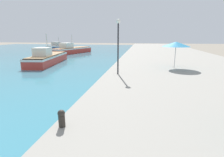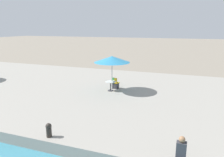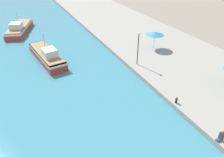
{
  "view_description": "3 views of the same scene",
  "coord_description": "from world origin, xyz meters",
  "px_view_note": "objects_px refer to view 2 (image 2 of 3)",
  "views": [
    {
      "loc": [
        3.16,
        6.3,
        3.83
      ],
      "look_at": [
        1.5,
        16.06,
        1.4
      ],
      "focal_mm": 28.0,
      "sensor_mm": 36.0,
      "label": 1
    },
    {
      "loc": [
        -7.01,
        5.99,
        5.42
      ],
      "look_at": [
        8.02,
        11.48,
        1.6
      ],
      "focal_mm": 35.0,
      "sensor_mm": 36.0,
      "label": 2
    },
    {
      "loc": [
        -13.15,
        -1.99,
        14.32
      ],
      "look_at": [
        -4.0,
        18.0,
        1.2
      ],
      "focal_mm": 35.0,
      "sensor_mm": 36.0,
      "label": 3
    }
  ],
  "objects_px": {
    "cafe_table": "(111,84)",
    "mooring_bollard": "(49,130)",
    "person_at_quay": "(181,152)",
    "cafe_chair_right": "(116,85)",
    "cafe_umbrella_pink": "(112,59)",
    "cafe_chair_left": "(115,85)"
  },
  "relations": [
    {
      "from": "cafe_umbrella_pink",
      "to": "cafe_chair_left",
      "type": "height_order",
      "value": "cafe_umbrella_pink"
    },
    {
      "from": "person_at_quay",
      "to": "mooring_bollard",
      "type": "bearing_deg",
      "value": 90.28
    },
    {
      "from": "cafe_umbrella_pink",
      "to": "cafe_table",
      "type": "xyz_separation_m",
      "value": [
        0.08,
        0.14,
        -1.93
      ]
    },
    {
      "from": "cafe_table",
      "to": "cafe_chair_left",
      "type": "relative_size",
      "value": 0.88
    },
    {
      "from": "cafe_table",
      "to": "cafe_chair_right",
      "type": "distance_m",
      "value": 0.75
    },
    {
      "from": "cafe_chair_right",
      "to": "person_at_quay",
      "type": "distance_m",
      "value": 9.95
    },
    {
      "from": "cafe_table",
      "to": "mooring_bollard",
      "type": "relative_size",
      "value": 1.22
    },
    {
      "from": "cafe_umbrella_pink",
      "to": "mooring_bollard",
      "type": "xyz_separation_m",
      "value": [
        -7.63,
        0.21,
        -2.11
      ]
    },
    {
      "from": "cafe_chair_left",
      "to": "cafe_umbrella_pink",
      "type": "bearing_deg",
      "value": -78.72
    },
    {
      "from": "cafe_umbrella_pink",
      "to": "cafe_chair_left",
      "type": "bearing_deg",
      "value": 2.46
    },
    {
      "from": "mooring_bollard",
      "to": "cafe_table",
      "type": "bearing_deg",
      "value": -0.49
    },
    {
      "from": "cafe_chair_left",
      "to": "cafe_chair_right",
      "type": "distance_m",
      "value": 0.09
    },
    {
      "from": "cafe_chair_left",
      "to": "mooring_bollard",
      "type": "xyz_separation_m",
      "value": [
        -8.42,
        0.18,
        0.02
      ]
    },
    {
      "from": "mooring_bollard",
      "to": "cafe_umbrella_pink",
      "type": "bearing_deg",
      "value": -1.59
    },
    {
      "from": "cafe_table",
      "to": "cafe_chair_right",
      "type": "bearing_deg",
      "value": -15.74
    },
    {
      "from": "cafe_umbrella_pink",
      "to": "cafe_table",
      "type": "bearing_deg",
      "value": 61.78
    },
    {
      "from": "cafe_umbrella_pink",
      "to": "cafe_chair_left",
      "type": "distance_m",
      "value": 2.28
    },
    {
      "from": "cafe_table",
      "to": "mooring_bollard",
      "type": "height_order",
      "value": "cafe_table"
    },
    {
      "from": "cafe_chair_right",
      "to": "person_at_quay",
      "type": "relative_size",
      "value": 0.89
    },
    {
      "from": "cafe_umbrella_pink",
      "to": "cafe_chair_right",
      "type": "distance_m",
      "value": 2.27
    },
    {
      "from": "cafe_table",
      "to": "person_at_quay",
      "type": "bearing_deg",
      "value": -144.06
    },
    {
      "from": "cafe_umbrella_pink",
      "to": "cafe_chair_right",
      "type": "height_order",
      "value": "cafe_umbrella_pink"
    }
  ]
}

